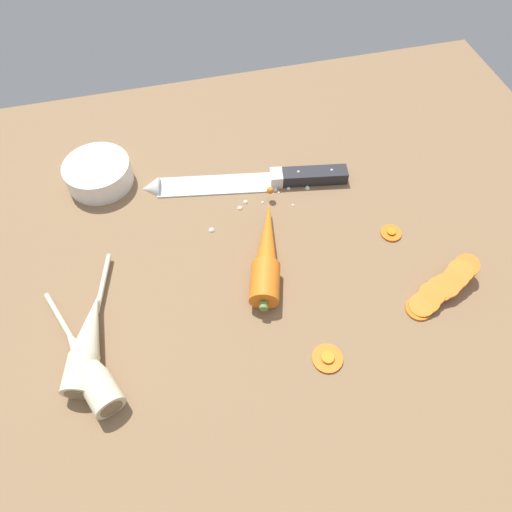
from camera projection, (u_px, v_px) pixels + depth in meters
The scene contains 10 objects.
ground_plane at pixel (253, 259), 73.23cm from camera, with size 120.00×90.00×4.00cm, color brown.
chefs_knife at pixel (242, 181), 79.05cm from camera, with size 34.76×9.35×4.18cm.
whole_carrot at pixel (267, 253), 68.82cm from camera, with size 9.31×21.62×4.20cm.
parsnip_front at pixel (88, 342), 60.89cm from camera, with size 7.44×21.27×4.00cm.
parsnip_mid_left at pixel (87, 367), 58.96cm from camera, with size 10.13×19.66×4.00cm.
carrot_slice_stack at pixel (442, 288), 66.15cm from camera, with size 12.24×7.34×4.17cm.
carrot_slice_stray_near at pixel (391, 232), 73.21cm from camera, with size 3.27×3.27×0.70cm.
carrot_slice_stray_mid at pixel (328, 358), 61.35cm from camera, with size 4.10×4.10×0.70cm.
prep_bowl at pixel (98, 173), 78.11cm from camera, with size 11.00×11.00×4.00cm.
mince_crumbs at pixel (255, 200), 77.02cm from camera, with size 19.18×10.56×0.89cm.
Camera 1 is at (-9.60, -40.30, 58.39)cm, focal length 32.84 mm.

